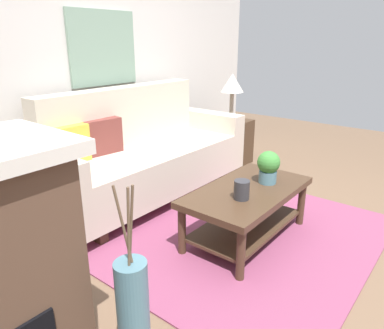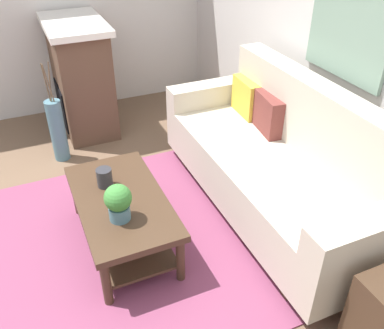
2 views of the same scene
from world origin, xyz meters
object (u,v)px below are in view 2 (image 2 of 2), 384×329
Objects in this scene: fireplace at (81,76)px; framed_painting at (349,28)px; throw_pillow_mustard at (247,97)px; potted_plant_tabletop at (118,202)px; tabletop_vase at (105,178)px; couch at (276,164)px; throw_pillow_maroon at (268,114)px; floor_vase at (58,131)px; coffee_table at (122,211)px.

framed_painting is (2.04, 1.56, 0.85)m from fireplace.
potted_plant_tabletop is at bearing -59.00° from throw_pillow_mustard.
fireplace is at bearing 173.62° from tabletop_vase.
throw_pillow_mustard is 1.09m from framed_painting.
fireplace is at bearing -151.72° from couch.
throw_pillow_maroon reaches higher than floor_vase.
tabletop_vase is at bearing -179.95° from potted_plant_tabletop.
framed_painting is at bearing 90.00° from couch.
tabletop_vase is 0.12× the size of fireplace.
tabletop_vase is (0.46, -1.42, -0.18)m from throw_pillow_mustard.
framed_painting is (1.47, 1.94, 1.13)m from floor_vase.
potted_plant_tabletop is 0.43× the size of floor_vase.
coffee_table is 1.79× the size of floor_vase.
couch is 2.93× the size of framed_painting.
potted_plant_tabletop is 1.65m from floor_vase.
fireplace reaches higher than couch.
floor_vase is 2.68m from framed_painting.
tabletop_vase is 0.40m from potted_plant_tabletop.
throw_pillow_mustard is at bearing -154.42° from framed_painting.
floor_vase is (-1.41, -0.24, -0.01)m from coffee_table.
couch is 1.32m from tabletop_vase.
throw_pillow_maroon is 0.59× the size of floor_vase.
floor_vase is at bearing -127.21° from framed_painting.
framed_painting is (0.36, 0.34, 0.75)m from throw_pillow_maroon.
tabletop_vase is at bearing -72.22° from throw_pillow_mustard.
throw_pillow_mustard is at bearing 121.00° from potted_plant_tabletop.
tabletop_vase is (0.10, -1.42, -0.18)m from throw_pillow_maroon.
fireplace reaches higher than tabletop_vase.
couch is 2.09m from floor_vase.
throw_pillow_mustard is at bearing 64.56° from floor_vase.
tabletop_vase is at bearing -86.00° from throw_pillow_maroon.
fireplace is (-1.78, 0.20, 0.09)m from tabletop_vase.
potted_plant_tabletop is 0.34× the size of framed_painting.
coffee_table is at bearing 9.56° from floor_vase.
throw_pillow_mustard is 1.37× the size of potted_plant_tabletop.
throw_pillow_maroon reaches higher than coffee_table.
tabletop_vase is 2.01m from framed_painting.
throw_pillow_maroon is at bearing 94.00° from tabletop_vase.
couch is at bearing -19.38° from throw_pillow_maroon.
coffee_table is at bearing -4.08° from fireplace.
framed_painting is at bearing 52.79° from floor_vase.
potted_plant_tabletop is 0.23× the size of fireplace.
couch reaches higher than floor_vase.
potted_plant_tabletop is at bearing -85.42° from framed_painting.
throw_pillow_maroon is 0.90m from framed_painting.
couch is 8.68× the size of potted_plant_tabletop.
throw_pillow_mustard is 1.81m from fireplace.
throw_pillow_mustard is 0.46× the size of framed_painting.
couch is at bearing 78.79° from tabletop_vase.
framed_painting reaches higher than throw_pillow_maroon.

